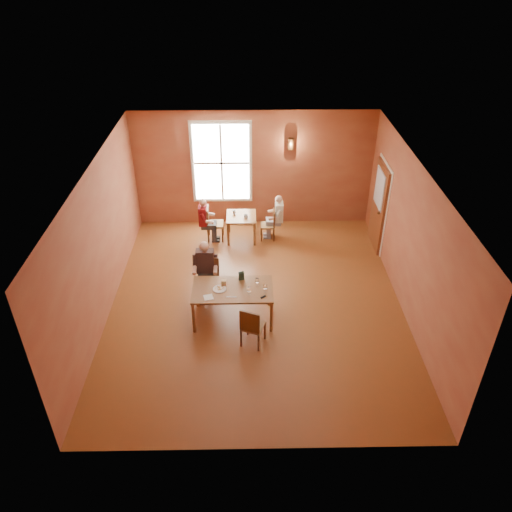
{
  "coord_description": "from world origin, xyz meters",
  "views": [
    {
      "loc": [
        -0.15,
        -8.19,
        6.54
      ],
      "look_at": [
        0.0,
        0.2,
        1.05
      ],
      "focal_mm": 35.0,
      "sensor_mm": 36.0,
      "label": 1
    }
  ],
  "objects_px": {
    "second_table": "(242,227)",
    "chair_diner_maroon": "(215,223)",
    "main_table": "(233,304)",
    "chair_diner_white": "(268,225)",
    "chair_diner_main": "(209,281)",
    "diner_white": "(269,219)",
    "chair_empty": "(253,325)",
    "diner_main": "(209,276)",
    "diner_maroon": "(214,219)"
  },
  "relations": [
    {
      "from": "chair_diner_white",
      "to": "diner_white",
      "type": "height_order",
      "value": "diner_white"
    },
    {
      "from": "chair_empty",
      "to": "second_table",
      "type": "relative_size",
      "value": 1.18
    },
    {
      "from": "chair_diner_main",
      "to": "chair_empty",
      "type": "relative_size",
      "value": 1.05
    },
    {
      "from": "diner_main",
      "to": "diner_maroon",
      "type": "height_order",
      "value": "diner_main"
    },
    {
      "from": "chair_empty",
      "to": "chair_diner_main",
      "type": "bearing_deg",
      "value": 144.34
    },
    {
      "from": "diner_main",
      "to": "second_table",
      "type": "distance_m",
      "value": 2.58
    },
    {
      "from": "chair_empty",
      "to": "diner_maroon",
      "type": "xyz_separation_m",
      "value": [
        -0.92,
        3.82,
        0.13
      ]
    },
    {
      "from": "chair_diner_maroon",
      "to": "chair_diner_white",
      "type": "bearing_deg",
      "value": 90.0
    },
    {
      "from": "main_table",
      "to": "chair_diner_white",
      "type": "xyz_separation_m",
      "value": [
        0.8,
        3.11,
        0.02
      ]
    },
    {
      "from": "chair_diner_main",
      "to": "diner_maroon",
      "type": "bearing_deg",
      "value": -89.23
    },
    {
      "from": "chair_diner_white",
      "to": "diner_white",
      "type": "bearing_deg",
      "value": -90.0
    },
    {
      "from": "chair_empty",
      "to": "second_table",
      "type": "bearing_deg",
      "value": 114.96
    },
    {
      "from": "second_table",
      "to": "chair_diner_maroon",
      "type": "height_order",
      "value": "chair_diner_maroon"
    },
    {
      "from": "chair_diner_main",
      "to": "second_table",
      "type": "xyz_separation_m",
      "value": [
        0.65,
        2.46,
        -0.13
      ]
    },
    {
      "from": "main_table",
      "to": "diner_maroon",
      "type": "relative_size",
      "value": 1.4
    },
    {
      "from": "second_table",
      "to": "chair_diner_maroon",
      "type": "distance_m",
      "value": 0.66
    },
    {
      "from": "chair_diner_white",
      "to": "chair_diner_maroon",
      "type": "distance_m",
      "value": 1.3
    },
    {
      "from": "chair_empty",
      "to": "diner_white",
      "type": "height_order",
      "value": "diner_white"
    },
    {
      "from": "main_table",
      "to": "chair_diner_main",
      "type": "xyz_separation_m",
      "value": [
        -0.5,
        0.65,
        0.09
      ]
    },
    {
      "from": "second_table",
      "to": "chair_diner_maroon",
      "type": "xyz_separation_m",
      "value": [
        -0.65,
        0.0,
        0.12
      ]
    },
    {
      "from": "diner_white",
      "to": "diner_maroon",
      "type": "distance_m",
      "value": 1.36
    },
    {
      "from": "diner_main",
      "to": "second_table",
      "type": "height_order",
      "value": "diner_main"
    },
    {
      "from": "chair_empty",
      "to": "diner_main",
      "type": "bearing_deg",
      "value": 144.92
    },
    {
      "from": "chair_empty",
      "to": "diner_maroon",
      "type": "bearing_deg",
      "value": 124.9
    },
    {
      "from": "second_table",
      "to": "diner_maroon",
      "type": "relative_size",
      "value": 0.65
    },
    {
      "from": "diner_white",
      "to": "chair_diner_main",
      "type": "bearing_deg",
      "value": 151.61
    },
    {
      "from": "chair_diner_main",
      "to": "diner_maroon",
      "type": "distance_m",
      "value": 2.46
    },
    {
      "from": "chair_diner_main",
      "to": "diner_white",
      "type": "relative_size",
      "value": 0.82
    },
    {
      "from": "diner_main",
      "to": "chair_empty",
      "type": "distance_m",
      "value": 1.62
    },
    {
      "from": "chair_diner_main",
      "to": "diner_white",
      "type": "height_order",
      "value": "diner_white"
    },
    {
      "from": "diner_white",
      "to": "diner_main",
      "type": "bearing_deg",
      "value": 151.9
    },
    {
      "from": "diner_white",
      "to": "chair_diner_maroon",
      "type": "distance_m",
      "value": 1.33
    },
    {
      "from": "second_table",
      "to": "chair_empty",
      "type": "bearing_deg",
      "value": -86.39
    },
    {
      "from": "chair_diner_main",
      "to": "diner_main",
      "type": "distance_m",
      "value": 0.16
    },
    {
      "from": "chair_diner_main",
      "to": "chair_empty",
      "type": "xyz_separation_m",
      "value": [
        0.89,
        -1.37,
        -0.02
      ]
    },
    {
      "from": "second_table",
      "to": "diner_white",
      "type": "distance_m",
      "value": 0.72
    },
    {
      "from": "chair_diner_main",
      "to": "second_table",
      "type": "bearing_deg",
      "value": -104.76
    },
    {
      "from": "main_table",
      "to": "chair_diner_maroon",
      "type": "distance_m",
      "value": 3.15
    },
    {
      "from": "second_table",
      "to": "diner_main",
      "type": "bearing_deg",
      "value": -104.59
    },
    {
      "from": "diner_main",
      "to": "chair_empty",
      "type": "xyz_separation_m",
      "value": [
        0.89,
        -1.34,
        -0.18
      ]
    },
    {
      "from": "diner_white",
      "to": "diner_maroon",
      "type": "bearing_deg",
      "value": 90.0
    },
    {
      "from": "main_table",
      "to": "chair_diner_white",
      "type": "bearing_deg",
      "value": 75.61
    },
    {
      "from": "main_table",
      "to": "chair_diner_maroon",
      "type": "relative_size",
      "value": 1.77
    },
    {
      "from": "second_table",
      "to": "diner_maroon",
      "type": "bearing_deg",
      "value": 180.0
    },
    {
      "from": "chair_empty",
      "to": "diner_white",
      "type": "distance_m",
      "value": 3.85
    },
    {
      "from": "chair_diner_main",
      "to": "chair_diner_white",
      "type": "distance_m",
      "value": 2.78
    },
    {
      "from": "chair_empty",
      "to": "diner_maroon",
      "type": "distance_m",
      "value": 3.93
    },
    {
      "from": "chair_diner_main",
      "to": "chair_diner_white",
      "type": "height_order",
      "value": "chair_diner_main"
    },
    {
      "from": "chair_diner_main",
      "to": "diner_maroon",
      "type": "relative_size",
      "value": 0.81
    },
    {
      "from": "second_table",
      "to": "chair_diner_white",
      "type": "relative_size",
      "value": 0.93
    }
  ]
}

